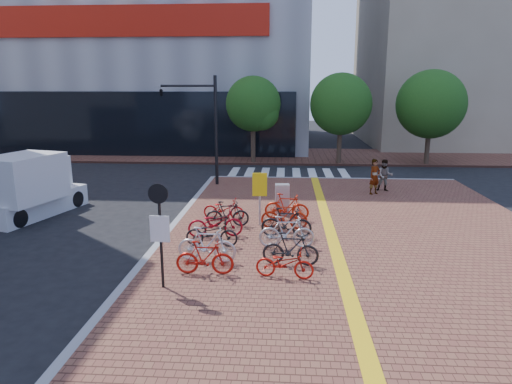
# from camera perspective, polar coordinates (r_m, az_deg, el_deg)

# --- Properties ---
(ground) EXTENTS (120.00, 120.00, 0.00)m
(ground) POSITION_cam_1_polar(r_m,az_deg,el_deg) (15.36, 2.35, -7.41)
(ground) COLOR black
(ground) RESTS_ON ground
(sidewalk) EXTENTS (14.00, 34.00, 0.15)m
(sidewalk) POSITION_cam_1_polar(r_m,az_deg,el_deg) (11.10, 17.93, -16.11)
(sidewalk) COLOR brown
(sidewalk) RESTS_ON ground
(tactile_strip) EXTENTS (0.40, 34.00, 0.01)m
(tactile_strip) POSITION_cam_1_polar(r_m,az_deg,el_deg) (10.87, 12.64, -15.95)
(tactile_strip) COLOR gold
(tactile_strip) RESTS_ON sidewalk
(kerb_west) EXTENTS (0.25, 34.00, 0.15)m
(kerb_west) POSITION_cam_1_polar(r_m,az_deg,el_deg) (11.62, -19.23, -14.83)
(kerb_west) COLOR gray
(kerb_west) RESTS_ON ground
(kerb_north) EXTENTS (14.00, 0.25, 0.15)m
(kerb_north) POSITION_cam_1_polar(r_m,az_deg,el_deg) (27.05, 9.41, 1.60)
(kerb_north) COLOR gray
(kerb_north) RESTS_ON ground
(far_sidewalk) EXTENTS (70.00, 8.00, 0.15)m
(far_sidewalk) POSITION_cam_1_polar(r_m,az_deg,el_deg) (35.79, 3.26, 4.53)
(far_sidewalk) COLOR brown
(far_sidewalk) RESTS_ON ground
(building_beige) EXTENTS (20.00, 18.00, 18.00)m
(building_beige) POSITION_cam_1_polar(r_m,az_deg,el_deg) (49.77, 25.67, 16.01)
(building_beige) COLOR gray
(building_beige) RESTS_ON ground
(crosswalk) EXTENTS (7.50, 4.00, 0.01)m
(crosswalk) POSITION_cam_1_polar(r_m,az_deg,el_deg) (28.89, 4.10, 2.33)
(crosswalk) COLOR silver
(crosswalk) RESTS_ON ground
(street_trees) EXTENTS (16.20, 4.60, 6.35)m
(street_trees) POSITION_cam_1_polar(r_m,az_deg,el_deg) (32.22, 12.44, 10.50)
(street_trees) COLOR #38281E
(street_trees) RESTS_ON far_sidewalk
(bike_0) EXTENTS (1.66, 0.49, 0.99)m
(bike_0) POSITION_cam_1_polar(r_m,az_deg,el_deg) (13.10, -6.42, -8.16)
(bike_0) COLOR #A7130B
(bike_0) RESTS_ON sidewalk
(bike_1) EXTENTS (1.85, 0.68, 1.09)m
(bike_1) POSITION_cam_1_polar(r_m,az_deg,el_deg) (13.98, -6.18, -6.55)
(bike_1) COLOR silver
(bike_1) RESTS_ON sidewalk
(bike_2) EXTENTS (1.75, 0.63, 0.92)m
(bike_2) POSITION_cam_1_polar(r_m,az_deg,el_deg) (15.31, -5.56, -5.13)
(bike_2) COLOR black
(bike_2) RESTS_ON sidewalk
(bike_3) EXTENTS (2.03, 1.06, 1.02)m
(bike_3) POSITION_cam_1_polar(r_m,az_deg,el_deg) (16.22, -5.09, -3.88)
(bike_3) COLOR #9E0B18
(bike_3) RESTS_ON sidewalk
(bike_4) EXTENTS (1.69, 0.64, 0.99)m
(bike_4) POSITION_cam_1_polar(r_m,az_deg,el_deg) (17.38, -3.60, -2.74)
(bike_4) COLOR black
(bike_4) RESTS_ON sidewalk
(bike_5) EXTENTS (1.73, 0.78, 0.88)m
(bike_5) POSITION_cam_1_polar(r_m,az_deg,el_deg) (18.29, -4.04, -2.13)
(bike_5) COLOR #A70B0D
(bike_5) RESTS_ON sidewalk
(bike_6) EXTENTS (1.68, 0.77, 0.85)m
(bike_6) POSITION_cam_1_polar(r_m,az_deg,el_deg) (12.84, 3.61, -8.88)
(bike_6) COLOR #B9150D
(bike_6) RESTS_ON sidewalk
(bike_7) EXTENTS (1.72, 0.62, 1.02)m
(bike_7) POSITION_cam_1_polar(r_m,az_deg,el_deg) (13.70, 4.34, -7.09)
(bike_7) COLOR black
(bike_7) RESTS_ON sidewalk
(bike_8) EXTENTS (1.84, 0.55, 1.10)m
(bike_8) POSITION_cam_1_polar(r_m,az_deg,el_deg) (15.06, 3.85, -5.03)
(bike_8) COLOR #B2B2B6
(bike_8) RESTS_ON sidewalk
(bike_9) EXTENTS (1.81, 0.59, 1.07)m
(bike_9) POSITION_cam_1_polar(r_m,az_deg,el_deg) (16.14, 3.82, -3.84)
(bike_9) COLOR black
(bike_9) RESTS_ON sidewalk
(bike_10) EXTENTS (1.78, 0.61, 1.05)m
(bike_10) POSITION_cam_1_polar(r_m,az_deg,el_deg) (17.04, 3.55, -2.96)
(bike_10) COLOR red
(bike_10) RESTS_ON sidewalk
(bike_11) EXTENTS (1.85, 0.77, 1.08)m
(bike_11) POSITION_cam_1_polar(r_m,az_deg,el_deg) (18.23, 3.86, -1.85)
(bike_11) COLOR #B8210D
(bike_11) RESTS_ON sidewalk
(pedestrian_a) EXTENTS (0.76, 0.70, 1.75)m
(pedestrian_a) POSITION_cam_1_polar(r_m,az_deg,el_deg) (23.26, 14.61, 1.87)
(pedestrian_a) COLOR gray
(pedestrian_a) RESTS_ON sidewalk
(pedestrian_b) EXTENTS (0.86, 0.70, 1.62)m
(pedestrian_b) POSITION_cam_1_polar(r_m,az_deg,el_deg) (24.05, 15.81, 2.00)
(pedestrian_b) COLOR #53586A
(pedestrian_b) RESTS_ON sidewalk
(utility_box) EXTENTS (0.61, 0.47, 1.26)m
(utility_box) POSITION_cam_1_polar(r_m,az_deg,el_deg) (19.10, 3.29, -0.87)
(utility_box) COLOR #B4B3B8
(utility_box) RESTS_ON sidewalk
(yellow_sign) EXTENTS (0.56, 0.14, 2.05)m
(yellow_sign) POSITION_cam_1_polar(r_m,az_deg,el_deg) (17.24, 0.48, 0.34)
(yellow_sign) COLOR #B7B7BC
(yellow_sign) RESTS_ON sidewalk
(notice_sign) EXTENTS (0.53, 0.13, 2.83)m
(notice_sign) POSITION_cam_1_polar(r_m,az_deg,el_deg) (12.03, -11.94, -3.82)
(notice_sign) COLOR black
(notice_sign) RESTS_ON sidewalk
(traffic_light_pole) EXTENTS (3.11, 1.20, 5.78)m
(traffic_light_pole) POSITION_cam_1_polar(r_m,az_deg,el_deg) (24.82, -8.17, 10.10)
(traffic_light_pole) COLOR black
(traffic_light_pole) RESTS_ON sidewalk
(box_truck) EXTENTS (3.10, 5.00, 2.69)m
(box_truck) POSITION_cam_1_polar(r_m,az_deg,el_deg) (21.48, -26.49, 0.66)
(box_truck) COLOR silver
(box_truck) RESTS_ON ground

